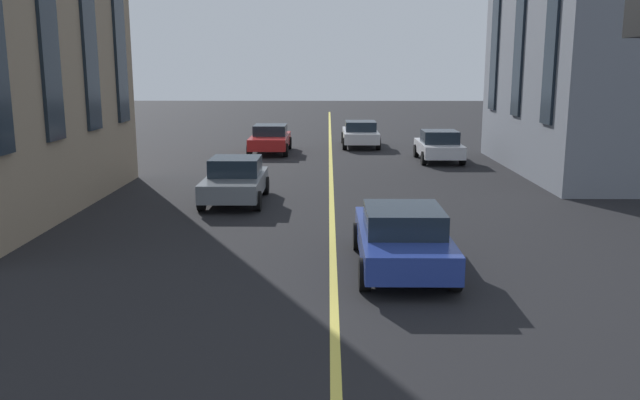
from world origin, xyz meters
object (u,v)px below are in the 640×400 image
car_red_parked_b (270,139)px  car_white_far (439,146)px  car_grey_trailing (235,180)px  car_blue_near (402,237)px  car_white_mid (360,133)px

car_red_parked_b → car_white_far: car_white_far is taller
car_grey_trailing → car_blue_near: car_grey_trailing is taller
car_red_parked_b → car_blue_near: bearing=-166.9°
car_red_parked_b → car_grey_trailing: (-12.12, 0.06, -0.00)m
car_white_mid → car_grey_trailing: bearing=162.4°
car_white_far → car_white_mid: car_white_far is taller
car_grey_trailing → car_white_mid: size_ratio=0.89×
car_white_far → car_red_parked_b: bearing=69.9°
car_blue_near → car_grey_trailing: bearing=32.7°
car_white_mid → car_red_parked_b: bearing=119.3°
car_white_mid → car_blue_near: (-21.73, 0.14, 0.00)m
car_red_parked_b → car_white_far: bearing=-110.1°
car_white_far → car_blue_near: (-16.26, 3.44, 0.00)m
car_red_parked_b → car_blue_near: 19.66m
car_grey_trailing → car_white_mid: car_grey_trailing is taller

